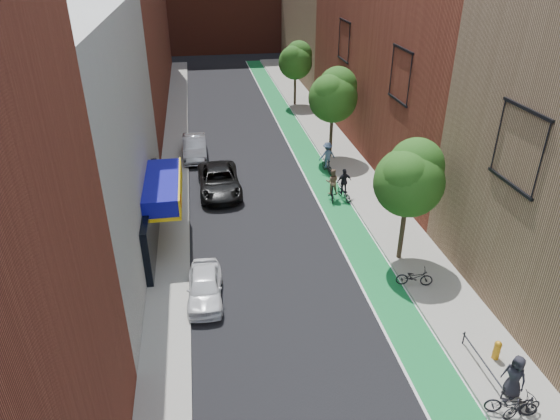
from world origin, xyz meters
name	(u,v)px	position (x,y,z in m)	size (l,w,h in m)	color
bike_lane	(304,149)	(4.00, 26.00, 0.01)	(2.00, 68.00, 0.01)	#157937
sidewalk_left	(175,156)	(-6.00, 26.00, 0.07)	(2.00, 68.00, 0.15)	gray
sidewalk_right	(335,147)	(6.50, 26.00, 0.07)	(3.00, 68.00, 0.15)	gray
building_left_white	(52,141)	(-11.00, 14.00, 6.00)	(8.00, 20.00, 12.00)	silver
tree_near	(410,177)	(5.65, 10.02, 4.66)	(3.40, 3.36, 6.42)	#332619
tree_mid	(334,94)	(5.65, 24.02, 4.89)	(3.55, 3.53, 6.74)	#332619
tree_far	(296,60)	(5.65, 38.02, 4.50)	(3.30, 3.25, 6.21)	#332619
parked_car_white	(205,287)	(-4.31, 8.43, 0.66)	(1.56, 3.89, 1.32)	white
parked_car_black	(219,181)	(-3.00, 19.48, 0.79)	(2.61, 5.65, 1.57)	black
parked_car_silver	(195,147)	(-4.47, 25.79, 0.80)	(1.70, 4.86, 1.60)	gray
cyclist_lane_near	(332,187)	(3.96, 17.26, 0.85)	(0.93, 1.85, 2.03)	black
cyclist_lane_mid	(344,188)	(4.70, 17.14, 0.77)	(1.05, 1.76, 2.04)	black
cyclist_lane_far	(327,159)	(4.70, 21.44, 1.02)	(1.30, 1.68, 2.20)	black
parked_bike_near	(511,404)	(5.72, 0.19, 0.61)	(0.61, 1.74, 0.92)	black
parked_bike_mid	(522,407)	(6.02, 0.01, 0.60)	(0.43, 1.51, 0.91)	black
parked_bike_far	(414,277)	(5.40, 7.63, 0.60)	(0.60, 1.71, 0.90)	black
pedestrian	(515,376)	(6.23, 0.95, 1.01)	(0.85, 0.55, 1.73)	black
fire_hydrant	(497,349)	(6.65, 2.65, 0.59)	(0.29, 0.29, 0.83)	#C18316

